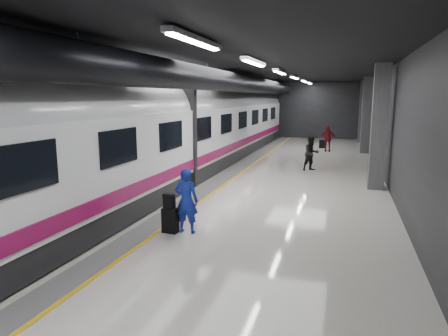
% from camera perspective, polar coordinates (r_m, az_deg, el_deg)
% --- Properties ---
extents(ground, '(40.00, 40.00, 0.00)m').
position_cam_1_polar(ground, '(14.19, 2.61, -3.47)').
color(ground, silver).
rests_on(ground, ground).
extents(platform_hall, '(10.02, 40.02, 4.51)m').
position_cam_1_polar(platform_hall, '(14.79, 2.57, 10.91)').
color(platform_hall, black).
rests_on(platform_hall, ground).
extents(train, '(3.05, 38.00, 4.05)m').
position_cam_1_polar(train, '(14.98, -9.49, 5.15)').
color(train, black).
rests_on(train, ground).
extents(traveler_main, '(0.61, 0.41, 1.63)m').
position_cam_1_polar(traveler_main, '(9.88, -5.39, -4.68)').
color(traveler_main, '#1A19C2').
rests_on(traveler_main, ground).
extents(suitcase_main, '(0.40, 0.27, 0.62)m').
position_cam_1_polar(suitcase_main, '(10.07, -7.68, -7.42)').
color(suitcase_main, black).
rests_on(suitcase_main, ground).
extents(shoulder_bag, '(0.30, 0.19, 0.37)m').
position_cam_1_polar(shoulder_bag, '(9.93, -7.86, -4.69)').
color(shoulder_bag, black).
rests_on(shoulder_bag, suitcase_main).
extents(traveler_far_a, '(0.97, 0.94, 1.58)m').
position_cam_1_polar(traveler_far_a, '(18.63, 12.37, 2.05)').
color(traveler_far_a, black).
rests_on(traveler_far_a, ground).
extents(traveler_far_b, '(0.97, 0.46, 1.62)m').
position_cam_1_polar(traveler_far_b, '(25.58, 14.59, 4.14)').
color(traveler_far_b, maroon).
rests_on(traveler_far_b, ground).
extents(suitcase_far, '(0.42, 0.32, 0.54)m').
position_cam_1_polar(suitcase_far, '(27.14, 13.83, 3.36)').
color(suitcase_far, black).
rests_on(suitcase_far, ground).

